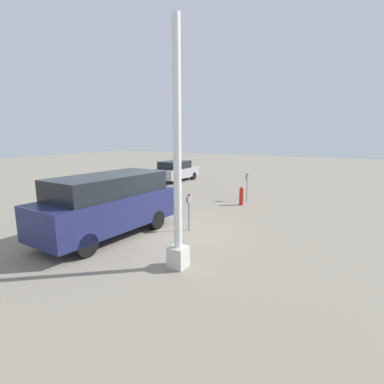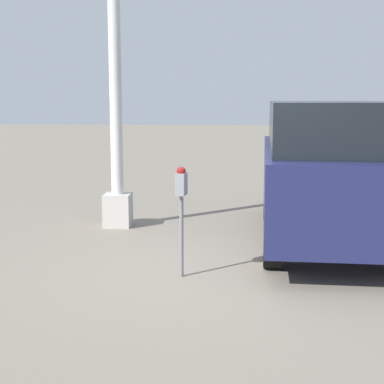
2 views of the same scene
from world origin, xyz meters
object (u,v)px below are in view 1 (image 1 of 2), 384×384
(parking_meter_far, at_px, (247,181))
(fire_hydrant, at_px, (241,196))
(lamp_post, at_px, (177,179))
(parked_van, at_px, (107,203))
(parking_meter_near, at_px, (189,204))
(car_distant, at_px, (176,171))

(parking_meter_far, bearing_deg, fire_hydrant, 14.52)
(lamp_post, xyz_separation_m, fire_hydrant, (-7.42, -1.15, -1.86))
(lamp_post, relative_size, parked_van, 1.21)
(parking_meter_near, distance_m, car_distant, 11.73)
(parked_van, xyz_separation_m, fire_hydrant, (-6.57, 2.20, -0.69))
(lamp_post, relative_size, car_distant, 1.53)
(car_distant, height_order, fire_hydrant, car_distant)
(parking_meter_far, bearing_deg, parking_meter_near, 7.61)
(lamp_post, relative_size, fire_hydrant, 6.81)
(parking_meter_far, relative_size, car_distant, 0.36)
(parking_meter_near, xyz_separation_m, parked_van, (1.89, -2.03, 0.14))
(parking_meter_far, relative_size, lamp_post, 0.23)
(parked_van, bearing_deg, car_distant, -154.31)
(lamp_post, bearing_deg, fire_hydrant, -171.22)
(parking_meter_far, bearing_deg, lamp_post, 16.53)
(parking_meter_near, height_order, fire_hydrant, parking_meter_near)
(parking_meter_far, bearing_deg, car_distant, -110.56)
(parking_meter_far, relative_size, parked_van, 0.28)
(parking_meter_near, height_order, parked_van, parked_van)
(parking_meter_near, bearing_deg, parked_van, -38.97)
(parking_meter_near, relative_size, car_distant, 0.34)
(lamp_post, distance_m, car_distant, 14.81)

